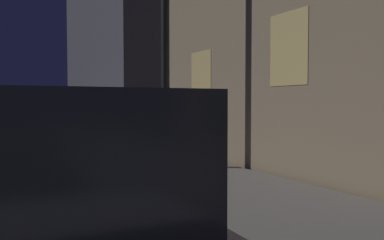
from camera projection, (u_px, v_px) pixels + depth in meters
name	position (u px, v px, depth m)	size (l,w,h in m)	color
building_far	(166.00, 27.00, 20.26)	(7.80, 10.20, 10.40)	#4C4C56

